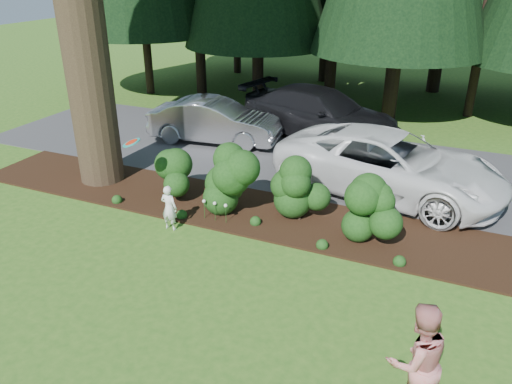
% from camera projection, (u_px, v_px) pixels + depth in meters
% --- Properties ---
extents(ground, '(80.00, 80.00, 0.00)m').
position_uv_depth(ground, '(174.00, 275.00, 10.35)').
color(ground, '#2F5E1A').
rests_on(ground, ground).
extents(mulch_bed, '(16.00, 2.50, 0.05)m').
position_uv_depth(mulch_bed, '(241.00, 209.00, 13.03)').
color(mulch_bed, black).
rests_on(mulch_bed, ground).
extents(driveway, '(22.00, 6.00, 0.03)m').
position_uv_depth(driveway, '(295.00, 156.00, 16.57)').
color(driveway, '#38383A').
rests_on(driveway, ground).
extents(shrub_row, '(6.53, 1.60, 1.61)m').
position_uv_depth(shrub_row, '(267.00, 189.00, 12.33)').
color(shrub_row, '#183C12').
rests_on(shrub_row, ground).
extents(lily_cluster, '(0.69, 0.09, 0.57)m').
position_uv_depth(lily_cluster, '(215.00, 204.00, 12.24)').
color(lily_cluster, '#183C12').
rests_on(lily_cluster, ground).
extents(car_silver_wagon, '(4.79, 2.19, 1.52)m').
position_uv_depth(car_silver_wagon, '(215.00, 121.00, 17.57)').
color(car_silver_wagon, '#A5A5AA').
rests_on(car_silver_wagon, driveway).
extents(car_white_suv, '(6.64, 3.98, 1.73)m').
position_uv_depth(car_white_suv, '(389.00, 164.00, 13.57)').
color(car_white_suv, white).
rests_on(car_white_suv, driveway).
extents(car_dark_suv, '(6.41, 3.73, 1.74)m').
position_uv_depth(car_dark_suv, '(320.00, 113.00, 18.06)').
color(car_dark_suv, black).
rests_on(car_dark_suv, driveway).
extents(child, '(0.42, 0.28, 1.14)m').
position_uv_depth(child, '(169.00, 208.00, 11.90)').
color(child, white).
rests_on(child, ground).
extents(adult, '(1.14, 1.09, 1.85)m').
position_uv_depth(adult, '(417.00, 361.00, 6.86)').
color(adult, red).
rests_on(adult, ground).
extents(frisbee, '(0.45, 0.44, 0.23)m').
position_uv_depth(frisbee, '(131.00, 143.00, 11.79)').
color(frisbee, teal).
rests_on(frisbee, ground).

